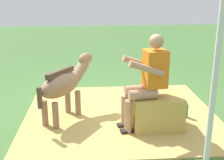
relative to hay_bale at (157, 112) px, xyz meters
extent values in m
plane|color=#426B33|center=(0.76, -0.69, -0.25)|extent=(24.00, 24.00, 0.00)
cube|color=tan|center=(0.47, -0.50, -0.24)|extent=(3.04, 2.72, 0.02)
cube|color=tan|center=(0.00, 0.00, 0.00)|extent=(0.70, 0.54, 0.50)
cylinder|color=tan|center=(0.23, 0.13, 0.32)|extent=(0.42, 0.20, 0.14)
cylinder|color=tan|center=(0.43, 0.16, 0.00)|extent=(0.11, 0.11, 0.50)
cube|color=black|center=(0.43, 0.16, -0.22)|extent=(0.23, 0.13, 0.06)
cylinder|color=tan|center=(0.26, -0.07, 0.32)|extent=(0.42, 0.20, 0.14)
cylinder|color=tan|center=(0.46, -0.04, 0.00)|extent=(0.11, 0.11, 0.50)
cube|color=black|center=(0.46, -0.04, -0.22)|extent=(0.23, 0.13, 0.06)
cube|color=orange|center=(0.05, 0.00, 0.65)|extent=(0.34, 0.32, 0.52)
cylinder|color=tan|center=(0.20, 0.18, 0.70)|extent=(0.51, 0.16, 0.26)
cylinder|color=tan|center=(0.25, -0.13, 0.70)|extent=(0.51, 0.16, 0.26)
sphere|color=tan|center=(0.05, 0.00, 1.03)|extent=(0.20, 0.20, 0.20)
ellipsoid|color=#8C6B4C|center=(1.39, -0.33, 0.34)|extent=(0.72, 0.88, 0.34)
cylinder|color=#8C6B4C|center=(1.32, -0.62, -0.04)|extent=(0.09, 0.09, 0.42)
cylinder|color=#8C6B4C|center=(1.16, -0.51, -0.04)|extent=(0.09, 0.09, 0.42)
cylinder|color=#8C6B4C|center=(1.63, -0.15, -0.04)|extent=(0.09, 0.09, 0.42)
cylinder|color=#8C6B4C|center=(1.46, -0.04, -0.04)|extent=(0.09, 0.09, 0.42)
cylinder|color=#8C6B4C|center=(1.12, -0.75, 0.44)|extent=(0.35, 0.40, 0.33)
ellipsoid|color=#8C6B4C|center=(1.02, -0.91, 0.60)|extent=(0.31, 0.36, 0.20)
cube|color=#4D3A2A|center=(1.39, -0.33, 0.53)|extent=(0.37, 0.54, 0.08)
cylinder|color=#4D3A2A|center=(1.64, 0.06, 0.29)|extent=(0.07, 0.07, 0.30)
cylinder|color=#268C3F|center=(-0.54, -0.28, -0.14)|extent=(0.07, 0.07, 0.23)
cone|color=#268C3F|center=(-0.54, -0.28, 0.01)|extent=(0.06, 0.06, 0.06)
cylinder|color=silver|center=(-0.24, 1.26, 0.90)|extent=(0.06, 0.06, 2.30)
camera|label=1|loc=(0.94, 3.86, 1.71)|focal=47.05mm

